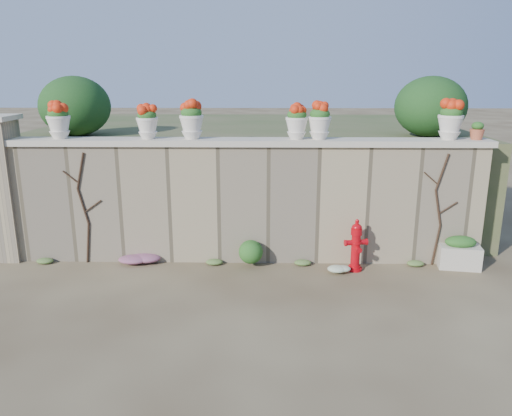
{
  "coord_description": "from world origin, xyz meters",
  "views": [
    {
      "loc": [
        0.36,
        -6.4,
        3.16
      ],
      "look_at": [
        0.21,
        1.4,
        1.03
      ],
      "focal_mm": 35.0,
      "sensor_mm": 36.0,
      "label": 1
    }
  ],
  "objects_px": {
    "urn_pot_0": "(59,120)",
    "terracotta_pot": "(477,132)",
    "fire_hydrant": "(356,245)",
    "planter_box": "(459,253)"
  },
  "relations": [
    {
      "from": "urn_pot_0",
      "to": "terracotta_pot",
      "type": "relative_size",
      "value": 2.16
    },
    {
      "from": "urn_pot_0",
      "to": "terracotta_pot",
      "type": "bearing_deg",
      "value": -0.0
    },
    {
      "from": "urn_pot_0",
      "to": "planter_box",
      "type": "bearing_deg",
      "value": -2.88
    },
    {
      "from": "fire_hydrant",
      "to": "urn_pot_0",
      "type": "height_order",
      "value": "urn_pot_0"
    },
    {
      "from": "urn_pot_0",
      "to": "terracotta_pot",
      "type": "distance_m",
      "value": 6.84
    },
    {
      "from": "fire_hydrant",
      "to": "terracotta_pot",
      "type": "bearing_deg",
      "value": 2.89
    },
    {
      "from": "planter_box",
      "to": "urn_pot_0",
      "type": "relative_size",
      "value": 1.18
    },
    {
      "from": "planter_box",
      "to": "urn_pot_0",
      "type": "distance_m",
      "value": 6.99
    },
    {
      "from": "fire_hydrant",
      "to": "terracotta_pot",
      "type": "xyz_separation_m",
      "value": [
        1.96,
        0.49,
        1.79
      ]
    },
    {
      "from": "fire_hydrant",
      "to": "terracotta_pot",
      "type": "height_order",
      "value": "terracotta_pot"
    }
  ]
}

